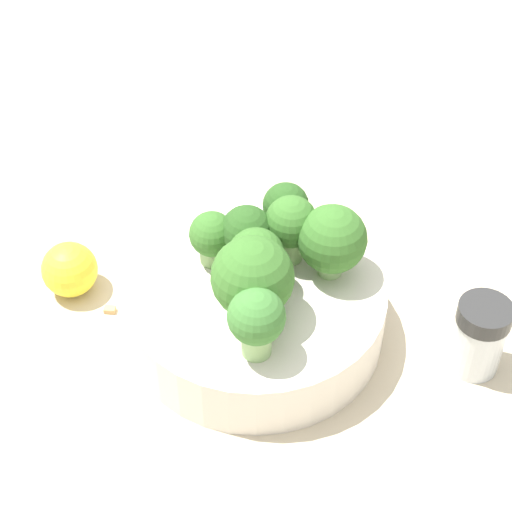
% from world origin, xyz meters
% --- Properties ---
extents(ground_plane, '(3.00, 3.00, 0.00)m').
position_xyz_m(ground_plane, '(0.00, 0.00, 0.00)').
color(ground_plane, beige).
extents(bowl, '(0.19, 0.19, 0.05)m').
position_xyz_m(bowl, '(0.00, 0.00, 0.02)').
color(bowl, silver).
rests_on(bowl, ground_plane).
extents(broccoli_floret_0, '(0.03, 0.03, 0.04)m').
position_xyz_m(broccoli_floret_0, '(-0.01, -0.04, 0.07)').
color(broccoli_floret_0, '#7A9E5B').
rests_on(broccoli_floret_0, bowl).
extents(broccoli_floret_1, '(0.04, 0.04, 0.05)m').
position_xyz_m(broccoli_floret_1, '(-0.00, -0.00, 0.08)').
color(broccoli_floret_1, '#7A9E5B').
rests_on(broccoli_floret_1, bowl).
extents(broccoli_floret_2, '(0.05, 0.05, 0.06)m').
position_xyz_m(broccoli_floret_2, '(-0.04, 0.04, 0.08)').
color(broccoli_floret_2, '#8EB770').
rests_on(broccoli_floret_2, bowl).
extents(broccoli_floret_3, '(0.04, 0.04, 0.05)m').
position_xyz_m(broccoli_floret_3, '(-0.04, 0.01, 0.08)').
color(broccoli_floret_3, '#84AD66').
rests_on(broccoli_floret_3, bowl).
extents(broccoli_floret_4, '(0.06, 0.06, 0.06)m').
position_xyz_m(broccoli_floret_4, '(0.02, 0.01, 0.08)').
color(broccoli_floret_4, '#8EB770').
rests_on(broccoli_floret_4, bowl).
extents(broccoli_floret_5, '(0.04, 0.04, 0.05)m').
position_xyz_m(broccoli_floret_5, '(-0.02, -0.02, 0.07)').
color(broccoli_floret_5, '#8EB770').
rests_on(broccoli_floret_5, bowl).
extents(broccoli_floret_6, '(0.03, 0.03, 0.05)m').
position_xyz_m(broccoli_floret_6, '(-0.06, 0.00, 0.07)').
color(broccoli_floret_6, '#7A9E5B').
rests_on(broccoli_floret_6, bowl).
extents(broccoli_floret_7, '(0.04, 0.04, 0.05)m').
position_xyz_m(broccoli_floret_7, '(0.05, 0.02, 0.08)').
color(broccoli_floret_7, '#8EB770').
rests_on(broccoli_floret_7, bowl).
extents(pepper_shaker, '(0.04, 0.04, 0.06)m').
position_xyz_m(pepper_shaker, '(-0.03, 0.15, 0.03)').
color(pepper_shaker, silver).
rests_on(pepper_shaker, ground_plane).
extents(lemon_wedge, '(0.04, 0.04, 0.04)m').
position_xyz_m(lemon_wedge, '(0.01, -0.15, 0.02)').
color(lemon_wedge, yellow).
rests_on(lemon_wedge, ground_plane).
extents(almond_crumb_0, '(0.01, 0.01, 0.01)m').
position_xyz_m(almond_crumb_0, '(-0.06, -0.09, 0.00)').
color(almond_crumb_0, '#AD7F4C').
rests_on(almond_crumb_0, ground_plane).
extents(almond_crumb_1, '(0.01, 0.01, 0.01)m').
position_xyz_m(almond_crumb_1, '(-0.14, -0.03, 0.00)').
color(almond_crumb_1, olive).
rests_on(almond_crumb_1, ground_plane).
extents(almond_crumb_2, '(0.01, 0.01, 0.01)m').
position_xyz_m(almond_crumb_2, '(0.02, -0.11, 0.00)').
color(almond_crumb_2, tan).
rests_on(almond_crumb_2, ground_plane).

